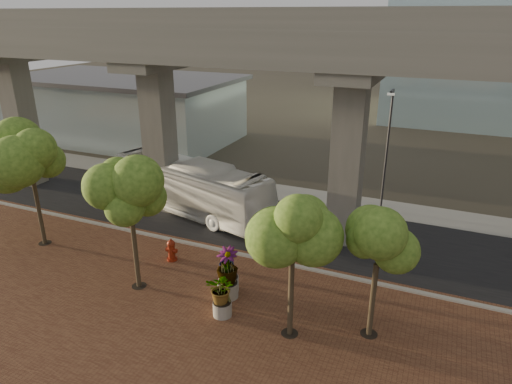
% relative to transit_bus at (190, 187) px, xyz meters
% --- Properties ---
extents(ground, '(160.00, 160.00, 0.00)m').
position_rel_transit_bus_xyz_m(ground, '(4.05, -2.16, -1.70)').
color(ground, '#383328').
rests_on(ground, ground).
extents(brick_plaza, '(70.00, 13.00, 0.06)m').
position_rel_transit_bus_xyz_m(brick_plaza, '(4.05, -10.16, -1.67)').
color(brick_plaza, brown).
rests_on(brick_plaza, ground).
extents(asphalt_road, '(90.00, 8.00, 0.04)m').
position_rel_transit_bus_xyz_m(asphalt_road, '(4.05, -0.16, -1.68)').
color(asphalt_road, black).
rests_on(asphalt_road, ground).
extents(curb_strip, '(70.00, 0.25, 0.16)m').
position_rel_transit_bus_xyz_m(curb_strip, '(4.05, -4.16, -1.62)').
color(curb_strip, '#9F9D94').
rests_on(curb_strip, ground).
extents(far_sidewalk, '(90.00, 3.00, 0.06)m').
position_rel_transit_bus_xyz_m(far_sidewalk, '(4.05, 5.34, -1.67)').
color(far_sidewalk, '#9F9D94').
rests_on(far_sidewalk, ground).
extents(transit_viaduct, '(72.00, 5.60, 12.40)m').
position_rel_transit_bus_xyz_m(transit_viaduct, '(4.05, -0.16, 5.58)').
color(transit_viaduct, gray).
rests_on(transit_viaduct, ground).
extents(station_pavilion, '(23.00, 13.00, 6.30)m').
position_rel_transit_bus_xyz_m(station_pavilion, '(-15.95, 13.84, 1.52)').
color(station_pavilion, silver).
rests_on(station_pavilion, ground).
extents(transit_bus, '(12.54, 5.98, 3.40)m').
position_rel_transit_bus_xyz_m(transit_bus, '(0.00, 0.00, 0.00)').
color(transit_bus, white).
rests_on(transit_bus, ground).
extents(fire_hydrant, '(0.61, 0.55, 1.21)m').
position_rel_transit_bus_xyz_m(fire_hydrant, '(2.43, -6.04, -1.06)').
color(fire_hydrant, maroon).
rests_on(fire_hydrant, ground).
extents(planter_front, '(1.82, 1.82, 2.00)m').
position_rel_transit_bus_xyz_m(planter_front, '(7.01, -9.18, -0.43)').
color(planter_front, '#AAA599').
rests_on(planter_front, ground).
extents(planter_right, '(2.31, 2.31, 2.47)m').
position_rel_transit_bus_xyz_m(planter_right, '(6.61, -7.86, -0.15)').
color(planter_right, '#B1AC9F').
rests_on(planter_right, ground).
extents(planter_left, '(2.08, 2.08, 2.29)m').
position_rel_transit_bus_xyz_m(planter_left, '(6.43, -7.41, -0.25)').
color(planter_left, '#AAA699').
rests_on(planter_left, ground).
extents(street_tree_far_west, '(4.13, 4.13, 6.98)m').
position_rel_transit_bus_xyz_m(street_tree_far_west, '(-5.21, -7.27, 3.44)').
color(street_tree_far_west, '#4D402C').
rests_on(street_tree_far_west, ground).
extents(street_tree_near_west, '(3.41, 3.41, 6.36)m').
position_rel_transit_bus_xyz_m(street_tree_near_west, '(2.34, -8.76, 3.14)').
color(street_tree_near_west, '#4D402C').
rests_on(street_tree_near_west, ground).
extents(street_tree_near_east, '(3.57, 3.57, 6.48)m').
position_rel_transit_bus_xyz_m(street_tree_near_east, '(10.06, -9.20, 3.19)').
color(street_tree_near_east, '#4D402C').
rests_on(street_tree_near_east, ground).
extents(street_tree_far_east, '(3.22, 3.22, 5.64)m').
position_rel_transit_bus_xyz_m(street_tree_far_east, '(13.01, -7.97, 2.51)').
color(street_tree_far_east, '#4D402C').
rests_on(street_tree_far_east, ground).
extents(streetlamp_west, '(0.44, 1.28, 8.83)m').
position_rel_transit_bus_xyz_m(streetlamp_west, '(-4.15, 4.95, 3.45)').
color(streetlamp_west, '#2D2D32').
rests_on(streetlamp_west, ground).
extents(streetlamp_east, '(0.39, 1.15, 7.92)m').
position_rel_transit_bus_xyz_m(streetlamp_east, '(11.45, 4.71, 2.93)').
color(streetlamp_east, '#313237').
rests_on(streetlamp_east, ground).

